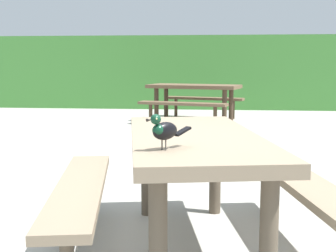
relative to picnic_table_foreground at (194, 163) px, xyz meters
name	(u,v)px	position (x,y,z in m)	size (l,w,h in m)	color
ground_plane	(182,249)	(-0.07, -0.01, -0.56)	(60.00, 60.00, 0.00)	#A3A099
hedge_wall	(208,72)	(-0.07, 9.70, 0.37)	(28.00, 1.71, 1.86)	#428438
picnic_table_foreground	(194,163)	(0.00, 0.00, 0.00)	(1.96, 1.99, 0.74)	#84725B
bird_grackle	(163,130)	(-0.13, -0.56, 0.29)	(0.21, 0.23, 0.18)	black
picnic_table_mid_left	(194,94)	(-0.29, 6.48, 0.00)	(2.10, 2.08, 0.74)	brown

